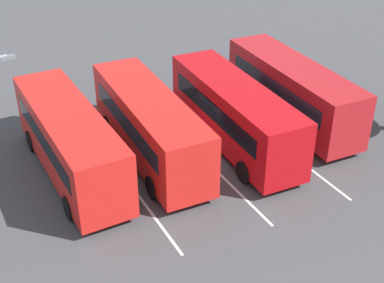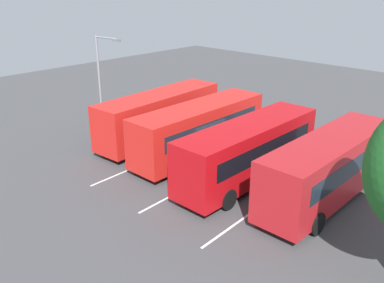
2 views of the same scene
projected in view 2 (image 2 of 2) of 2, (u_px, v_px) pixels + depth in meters
name	position (u px, v px, depth m)	size (l,w,h in m)	color
ground_plane	(223.00, 168.00, 23.95)	(65.63, 65.63, 0.00)	#424244
bus_far_left	(329.00, 167.00, 19.94)	(9.44, 2.54, 3.22)	#AD191E
bus_center_left	(249.00, 150.00, 21.86)	(9.45, 2.56, 3.22)	#B70C11
bus_center_right	(200.00, 129.00, 24.95)	(9.45, 2.57, 3.22)	red
bus_far_right	(160.00, 115.00, 27.44)	(9.56, 2.96, 3.22)	red
pedestrian	(249.00, 119.00, 28.95)	(0.42, 0.42, 1.73)	#232833
street_lamp	(102.00, 79.00, 27.83)	(0.46, 2.23, 6.71)	gray
lane_stripe_outer_left	(283.00, 191.00, 21.43)	(13.01, 0.12, 0.01)	silver
lane_stripe_inner_left	(223.00, 168.00, 23.94)	(13.01, 0.12, 0.01)	silver
lane_stripe_inner_right	(175.00, 150.00, 26.46)	(13.01, 0.12, 0.01)	silver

